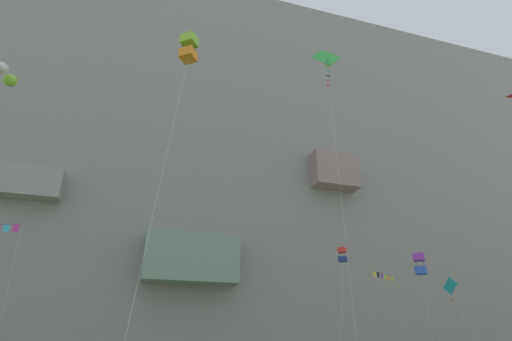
# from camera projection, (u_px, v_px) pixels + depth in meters

# --- Properties ---
(cliff_face) EXTENTS (180.00, 25.58, 73.92)m
(cliff_face) POSITION_uv_depth(u_px,v_px,m) (189.00, 163.00, 79.68)
(cliff_face) COLOR gray
(cliff_face) RESTS_ON ground
(kite_diamond_upper_mid) EXTENTS (1.89, 2.04, 23.47)m
(kite_diamond_upper_mid) POSITION_uv_depth(u_px,v_px,m) (327.00, 65.00, 28.96)
(kite_diamond_upper_mid) COLOR green
(kite_diamond_upper_mid) RESTS_ON ground
(kite_box_near_cliff) EXTENTS (2.46, 5.15, 18.86)m
(kite_box_near_cliff) POSITION_uv_depth(u_px,v_px,m) (189.00, 49.00, 21.90)
(kite_box_near_cliff) COLOR #8CCC33
(kite_box_near_cliff) RESTS_ON ground
(kite_box_mid_center) EXTENTS (2.24, 2.75, 10.99)m
(kite_box_mid_center) POSITION_uv_depth(u_px,v_px,m) (420.00, 264.00, 35.65)
(kite_box_mid_center) COLOR purple
(kite_box_mid_center) RESTS_ON ground
(kite_box_mid_left) EXTENTS (3.18, 3.22, 10.73)m
(kite_box_mid_left) POSITION_uv_depth(u_px,v_px,m) (342.00, 255.00, 32.56)
(kite_box_mid_left) COLOR red
(kite_box_mid_left) RESTS_ON ground
(kite_windsock_high_center) EXTENTS (2.39, 6.89, 23.56)m
(kite_windsock_high_center) POSITION_uv_depth(u_px,v_px,m) (3.00, 69.00, 30.93)
(kite_windsock_high_center) COLOR #8CCC33
(kite_windsock_high_center) RESTS_ON ground
(kite_diamond_low_right) EXTENTS (2.84, 6.85, 10.12)m
(kite_diamond_low_right) POSITION_uv_depth(u_px,v_px,m) (451.00, 289.00, 41.56)
(kite_diamond_low_right) COLOR teal
(kite_diamond_low_right) RESTS_ON ground
(kite_banner_high_left) EXTENTS (5.13, 6.20, 11.97)m
(kite_banner_high_left) POSITION_uv_depth(u_px,v_px,m) (385.00, 278.00, 50.71)
(kite_banner_high_left) COLOR black
(kite_banner_high_left) RESTS_ON ground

